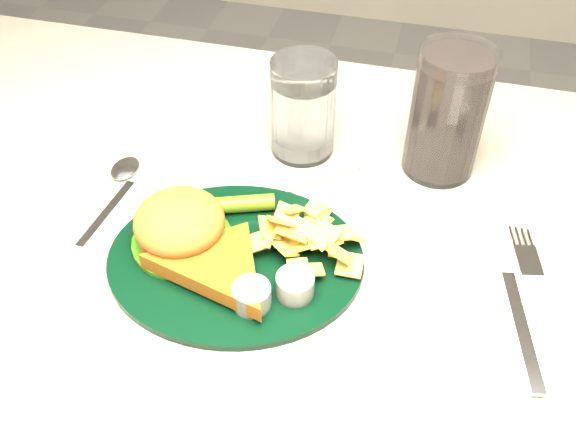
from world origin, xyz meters
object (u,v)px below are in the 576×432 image
cola_glass (447,113)px  fork_napkin (522,320)px  water_glass (303,108)px  dinner_plate (234,242)px  table (265,414)px

cola_glass → fork_napkin: (0.10, -0.22, -0.07)m
water_glass → cola_glass: 0.17m
dinner_plate → cola_glass: (0.19, 0.21, 0.05)m
dinner_plate → table: bearing=53.0°
dinner_plate → cola_glass: 0.29m
dinner_plate → water_glass: water_glass is taller
dinner_plate → water_glass: size_ratio=2.16×
table → fork_napkin: (0.28, -0.04, 0.38)m
cola_glass → water_glass: bearing=-177.5°
table → cola_glass: (0.18, 0.18, 0.46)m
dinner_plate → fork_napkin: dinner_plate is taller
water_glass → table: bearing=-92.7°
table → fork_napkin: size_ratio=6.52×
dinner_plate → cola_glass: bearing=37.3°
table → dinner_plate: 0.41m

